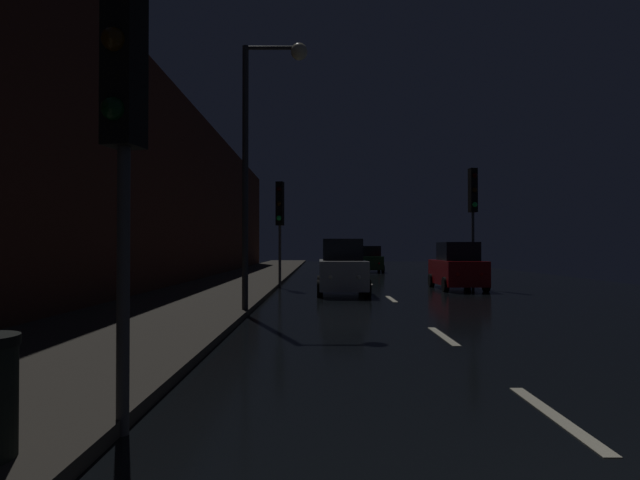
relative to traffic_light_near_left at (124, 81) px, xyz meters
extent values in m
cube|color=black|center=(4.27, 22.06, -3.32)|extent=(25.34, 84.00, 0.02)
cube|color=#38332B|center=(-2.20, 22.06, -3.24)|extent=(4.40, 84.00, 0.15)
cube|color=#472319|center=(-4.80, 18.56, 1.08)|extent=(0.80, 63.00, 8.79)
cube|color=beige|center=(4.27, 0.56, -3.30)|extent=(0.16, 2.20, 0.01)
cube|color=beige|center=(4.27, 5.60, -3.30)|extent=(0.16, 2.20, 0.01)
cube|color=beige|center=(4.27, 13.23, -3.30)|extent=(0.16, 2.20, 0.01)
cube|color=beige|center=(4.27, 21.41, -3.30)|extent=(0.16, 2.20, 0.01)
cube|color=beige|center=(4.27, 27.85, -3.30)|extent=(0.16, 2.20, 0.01)
cylinder|color=#38383A|center=(0.00, 0.02, -1.96)|extent=(0.12, 0.12, 2.69)
cube|color=black|center=(0.00, 0.02, 0.33)|extent=(0.37, 0.39, 1.90)
sphere|color=black|center=(-0.03, -0.15, 0.33)|extent=(0.22, 0.22, 0.22)
sphere|color=black|center=(-0.03, -0.15, -0.30)|extent=(0.22, 0.22, 0.22)
cylinder|color=#38383A|center=(0.10, 18.27, -1.95)|extent=(0.12, 0.12, 2.72)
cube|color=black|center=(0.10, 18.27, 0.36)|extent=(0.37, 0.39, 1.90)
sphere|color=black|center=(0.07, 18.10, 0.99)|extent=(0.22, 0.22, 0.22)
sphere|color=black|center=(0.07, 18.10, 0.36)|extent=(0.22, 0.22, 0.22)
sphere|color=#19D84C|center=(0.07, 18.10, -0.27)|extent=(0.22, 0.22, 0.22)
cylinder|color=#38383A|center=(8.44, 18.08, -1.67)|extent=(0.12, 0.12, 3.28)
cube|color=black|center=(8.44, 18.08, 0.92)|extent=(0.36, 0.39, 1.90)
sphere|color=black|center=(8.47, 17.91, 1.55)|extent=(0.22, 0.22, 0.22)
sphere|color=black|center=(8.47, 17.91, 0.92)|extent=(0.22, 0.22, 0.22)
sphere|color=#19D84C|center=(8.47, 17.91, 0.29)|extent=(0.22, 0.22, 0.22)
cylinder|color=#2D2D30|center=(-0.10, 8.90, 0.20)|extent=(0.16, 0.16, 7.01)
cylinder|color=#2D2D30|center=(0.60, 8.90, 3.65)|extent=(1.40, 0.10, 0.10)
sphere|color=beige|center=(1.30, 8.90, 3.55)|extent=(0.44, 0.44, 0.44)
cube|color=silver|center=(2.69, 15.43, -2.57)|extent=(1.73, 4.04, 1.06)
cube|color=black|center=(2.69, 15.57, -1.63)|extent=(1.47, 2.02, 0.81)
cylinder|color=black|center=(3.54, 14.01, -3.00)|extent=(0.21, 0.62, 0.62)
cylinder|color=black|center=(1.85, 14.01, -3.00)|extent=(0.21, 0.62, 0.62)
cylinder|color=black|center=(3.54, 16.84, -3.00)|extent=(0.21, 0.62, 0.62)
cylinder|color=black|center=(1.85, 16.84, -3.00)|extent=(0.21, 0.62, 0.62)
sphere|color=white|center=(3.17, 13.45, -2.57)|extent=(0.17, 0.17, 0.17)
sphere|color=white|center=(2.22, 13.45, -2.57)|extent=(0.17, 0.17, 0.17)
sphere|color=red|center=(3.17, 17.40, -2.57)|extent=(0.17, 0.17, 0.17)
sphere|color=red|center=(2.22, 17.40, -2.57)|extent=(0.17, 0.17, 0.17)
cube|color=maroon|center=(7.64, 17.67, -2.60)|extent=(1.65, 3.85, 1.01)
cube|color=black|center=(7.64, 17.53, -1.71)|extent=(1.40, 1.93, 0.77)
cylinder|color=black|center=(6.83, 19.02, -3.02)|extent=(0.20, 0.59, 0.59)
cylinder|color=black|center=(8.45, 19.02, -3.02)|extent=(0.20, 0.59, 0.59)
cylinder|color=black|center=(6.83, 16.32, -3.02)|extent=(0.20, 0.59, 0.59)
cylinder|color=black|center=(8.45, 16.32, -3.02)|extent=(0.20, 0.59, 0.59)
sphere|color=slate|center=(7.19, 19.56, -2.60)|extent=(0.17, 0.17, 0.17)
sphere|color=slate|center=(8.10, 19.56, -2.60)|extent=(0.17, 0.17, 0.17)
sphere|color=red|center=(7.19, 15.78, -2.60)|extent=(0.17, 0.17, 0.17)
sphere|color=red|center=(8.10, 15.78, -2.60)|extent=(0.17, 0.17, 0.17)
cube|color=#0F3819|center=(5.48, 33.73, -2.64)|extent=(1.56, 3.65, 0.96)
cube|color=black|center=(5.48, 33.60, -1.79)|extent=(1.33, 1.83, 0.73)
cylinder|color=black|center=(4.71, 35.01, -3.03)|extent=(0.19, 0.56, 0.56)
cylinder|color=black|center=(6.25, 35.01, -3.03)|extent=(0.19, 0.56, 0.56)
cylinder|color=black|center=(4.71, 32.46, -3.03)|extent=(0.19, 0.56, 0.56)
cylinder|color=black|center=(6.25, 32.46, -3.03)|extent=(0.19, 0.56, 0.56)
sphere|color=slate|center=(5.05, 35.52, -2.64)|extent=(0.16, 0.16, 0.16)
sphere|color=slate|center=(5.91, 35.52, -2.64)|extent=(0.16, 0.16, 0.16)
sphere|color=red|center=(5.05, 31.95, -2.64)|extent=(0.16, 0.16, 0.16)
sphere|color=red|center=(5.91, 31.95, -2.64)|extent=(0.16, 0.16, 0.16)
camera|label=1|loc=(1.85, -5.00, -1.57)|focal=30.13mm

